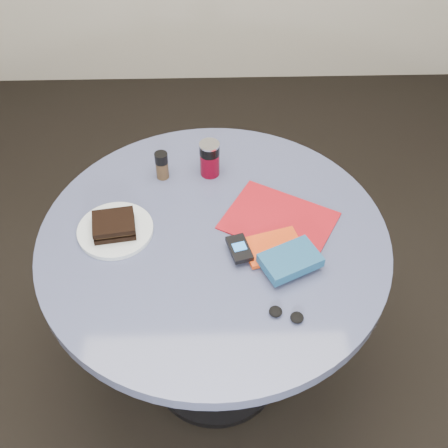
{
  "coord_description": "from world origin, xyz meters",
  "views": [
    {
      "loc": [
        0.0,
        -1.06,
        1.94
      ],
      "look_at": [
        0.03,
        0.0,
        0.8
      ],
      "focal_mm": 45.0,
      "sensor_mm": 36.0,
      "label": 1
    }
  ],
  "objects_px": {
    "magazine": "(279,221)",
    "headphones": "(286,315)",
    "table": "(214,272)",
    "novel": "(290,260)",
    "pepper_grinder": "(162,165)",
    "mp3_player": "(239,249)",
    "red_book": "(273,247)",
    "soda_can": "(210,159)",
    "plate": "(115,230)",
    "sandwich": "(114,225)"
  },
  "relations": [
    {
      "from": "mp3_player",
      "to": "soda_can",
      "type": "bearing_deg",
      "value": 102.82
    },
    {
      "from": "table",
      "to": "pepper_grinder",
      "type": "bearing_deg",
      "value": 121.25
    },
    {
      "from": "red_book",
      "to": "headphones",
      "type": "xyz_separation_m",
      "value": [
        0.01,
        -0.22,
        -0.0
      ]
    },
    {
      "from": "magazine",
      "to": "novel",
      "type": "xyz_separation_m",
      "value": [
        0.01,
        -0.17,
        0.03
      ]
    },
    {
      "from": "plate",
      "to": "headphones",
      "type": "xyz_separation_m",
      "value": [
        0.46,
        -0.3,
        0.0
      ]
    },
    {
      "from": "soda_can",
      "to": "headphones",
      "type": "distance_m",
      "value": 0.58
    },
    {
      "from": "magazine",
      "to": "headphones",
      "type": "distance_m",
      "value": 0.33
    },
    {
      "from": "plate",
      "to": "headphones",
      "type": "height_order",
      "value": "headphones"
    },
    {
      "from": "plate",
      "to": "soda_can",
      "type": "distance_m",
      "value": 0.37
    },
    {
      "from": "pepper_grinder",
      "to": "plate",
      "type": "bearing_deg",
      "value": -118.27
    },
    {
      "from": "magazine",
      "to": "headphones",
      "type": "relative_size",
      "value": 3.15
    },
    {
      "from": "sandwich",
      "to": "magazine",
      "type": "xyz_separation_m",
      "value": [
        0.47,
        0.04,
        -0.03
      ]
    },
    {
      "from": "sandwich",
      "to": "mp3_player",
      "type": "xyz_separation_m",
      "value": [
        0.35,
        -0.09,
        -0.01
      ]
    },
    {
      "from": "sandwich",
      "to": "magazine",
      "type": "bearing_deg",
      "value": 4.28
    },
    {
      "from": "table",
      "to": "mp3_player",
      "type": "distance_m",
      "value": 0.21
    },
    {
      "from": "soda_can",
      "to": "magazine",
      "type": "relative_size",
      "value": 0.39
    },
    {
      "from": "table",
      "to": "mp3_player",
      "type": "height_order",
      "value": "mp3_player"
    },
    {
      "from": "soda_can",
      "to": "headphones",
      "type": "height_order",
      "value": "soda_can"
    },
    {
      "from": "novel",
      "to": "red_book",
      "type": "bearing_deg",
      "value": 95.53
    },
    {
      "from": "pepper_grinder",
      "to": "table",
      "type": "bearing_deg",
      "value": -58.75
    },
    {
      "from": "plate",
      "to": "headphones",
      "type": "relative_size",
      "value": 2.26
    },
    {
      "from": "sandwich",
      "to": "soda_can",
      "type": "height_order",
      "value": "soda_can"
    },
    {
      "from": "table",
      "to": "pepper_grinder",
      "type": "relative_size",
      "value": 10.77
    },
    {
      "from": "magazine",
      "to": "red_book",
      "type": "distance_m",
      "value": 0.11
    },
    {
      "from": "table",
      "to": "soda_can",
      "type": "bearing_deg",
      "value": 91.54
    },
    {
      "from": "plate",
      "to": "pepper_grinder",
      "type": "relative_size",
      "value": 2.32
    },
    {
      "from": "sandwich",
      "to": "mp3_player",
      "type": "distance_m",
      "value": 0.36
    },
    {
      "from": "table",
      "to": "sandwich",
      "type": "xyz_separation_m",
      "value": [
        -0.28,
        0.02,
        0.2
      ]
    },
    {
      "from": "novel",
      "to": "headphones",
      "type": "distance_m",
      "value": 0.16
    },
    {
      "from": "sandwich",
      "to": "magazine",
      "type": "height_order",
      "value": "sandwich"
    },
    {
      "from": "soda_can",
      "to": "pepper_grinder",
      "type": "height_order",
      "value": "soda_can"
    },
    {
      "from": "mp3_player",
      "to": "headphones",
      "type": "relative_size",
      "value": 1.08
    },
    {
      "from": "sandwich",
      "to": "novel",
      "type": "distance_m",
      "value": 0.5
    },
    {
      "from": "table",
      "to": "novel",
      "type": "relative_size",
      "value": 6.54
    },
    {
      "from": "table",
      "to": "pepper_grinder",
      "type": "height_order",
      "value": "pepper_grinder"
    },
    {
      "from": "table",
      "to": "sandwich",
      "type": "height_order",
      "value": "sandwich"
    },
    {
      "from": "headphones",
      "to": "red_book",
      "type": "bearing_deg",
      "value": 93.82
    },
    {
      "from": "sandwich",
      "to": "table",
      "type": "bearing_deg",
      "value": -3.64
    },
    {
      "from": "sandwich",
      "to": "headphones",
      "type": "distance_m",
      "value": 0.54
    },
    {
      "from": "headphones",
      "to": "mp3_player",
      "type": "bearing_deg",
      "value": 117.83
    },
    {
      "from": "red_book",
      "to": "novel",
      "type": "height_order",
      "value": "novel"
    },
    {
      "from": "pepper_grinder",
      "to": "mp3_player",
      "type": "relative_size",
      "value": 0.9
    },
    {
      "from": "pepper_grinder",
      "to": "headphones",
      "type": "distance_m",
      "value": 0.63
    },
    {
      "from": "red_book",
      "to": "mp3_player",
      "type": "relative_size",
      "value": 1.54
    },
    {
      "from": "magazine",
      "to": "novel",
      "type": "relative_size",
      "value": 1.97
    },
    {
      "from": "pepper_grinder",
      "to": "soda_can",
      "type": "bearing_deg",
      "value": 5.09
    },
    {
      "from": "mp3_player",
      "to": "plate",
      "type": "bearing_deg",
      "value": 164.85
    },
    {
      "from": "table",
      "to": "headphones",
      "type": "xyz_separation_m",
      "value": [
        0.18,
        -0.28,
        0.17
      ]
    },
    {
      "from": "pepper_grinder",
      "to": "red_book",
      "type": "height_order",
      "value": "pepper_grinder"
    },
    {
      "from": "plate",
      "to": "sandwich",
      "type": "xyz_separation_m",
      "value": [
        0.0,
        -0.01,
        0.03
      ]
    }
  ]
}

